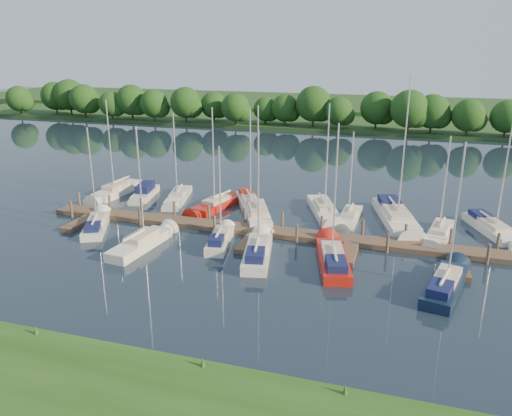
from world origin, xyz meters
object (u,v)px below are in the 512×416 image
(dock, at_px, (257,233))
(sailboat_n_5, at_px, (258,217))
(sailboat_n_0, at_px, (116,192))
(motorboat, at_px, (145,194))
(sailboat_s_2, at_px, (220,240))

(dock, distance_m, sailboat_n_5, 3.96)
(sailboat_n_5, bearing_deg, sailboat_n_0, -33.64)
(motorboat, distance_m, sailboat_n_5, 13.91)
(motorboat, relative_size, sailboat_s_2, 0.70)
(motorboat, bearing_deg, sailboat_n_5, 155.43)
(dock, bearing_deg, sailboat_s_2, -129.42)
(dock, relative_size, sailboat_n_0, 3.77)
(sailboat_n_0, bearing_deg, motorboat, -174.85)
(dock, height_order, motorboat, motorboat)
(sailboat_n_0, height_order, sailboat_n_5, sailboat_n_5)
(motorboat, height_order, sailboat_s_2, sailboat_s_2)
(dock, distance_m, sailboat_n_0, 19.35)
(dock, bearing_deg, sailboat_n_0, 158.72)
(dock, relative_size, motorboat, 6.76)
(sailboat_n_0, distance_m, motorboat, 3.45)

